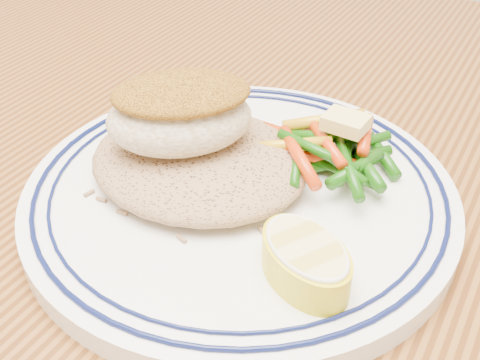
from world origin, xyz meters
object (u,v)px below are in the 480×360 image
Objects in this scene: fish_fillet at (180,112)px; rice_pilaf at (199,157)px; dining_table at (184,285)px; lemon_wedge at (306,260)px; plate at (240,194)px; vegetable_pile at (328,149)px.

rice_pilaf is at bearing 7.95° from fish_fillet.
dining_table is 0.13m from rice_pilaf.
dining_table is at bearing 156.19° from lemon_wedge.
fish_fillet is (-0.04, -0.00, 0.05)m from plate.
fish_fillet reaches higher than plate.
dining_table is at bearing -179.48° from plate.
vegetable_pile is 1.33× the size of lemon_wedge.
lemon_wedge is at bearing -23.81° from dining_table.
rice_pilaf is at bearing 152.16° from lemon_wedge.
fish_fillet is 0.12m from lemon_wedge.
fish_fillet is at bearing -176.25° from plate.
lemon_wedge is (0.10, -0.05, -0.00)m from rice_pilaf.
rice_pilaf is (0.02, -0.00, 0.13)m from dining_table.
dining_table is 5.63× the size of plate.
fish_fillet is at bearing -13.55° from dining_table.
vegetable_pile is (0.04, 0.05, 0.02)m from plate.
fish_fillet is (-0.01, -0.00, 0.03)m from rice_pilaf.
lemon_wedge is (0.07, -0.05, 0.02)m from plate.
fish_fillet reaches higher than dining_table.
vegetable_pile is (0.09, 0.05, 0.13)m from dining_table.
lemon_wedge is at bearing -24.61° from fish_fillet.
vegetable_pile reaches higher than dining_table.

